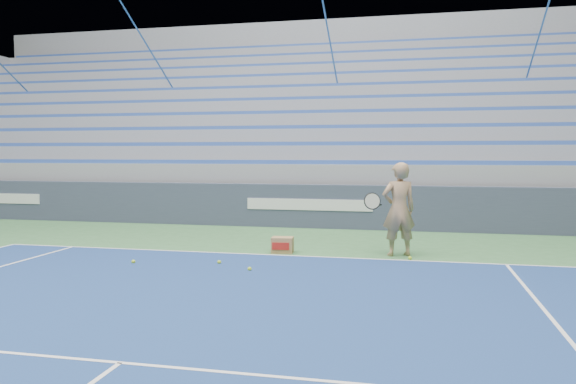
% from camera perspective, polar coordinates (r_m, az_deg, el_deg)
% --- Properties ---
extents(sponsor_barrier, '(30.00, 0.32, 1.10)m').
position_cam_1_polar(sponsor_barrier, '(14.25, 2.25, -1.43)').
color(sponsor_barrier, '#394057').
rests_on(sponsor_barrier, ground).
extents(bleachers, '(31.00, 9.15, 7.30)m').
position_cam_1_polar(bleachers, '(19.85, 5.23, 5.30)').
color(bleachers, '#909398').
rests_on(bleachers, ground).
extents(tennis_player, '(0.97, 0.92, 1.73)m').
position_cam_1_polar(tennis_player, '(10.52, 11.17, -1.72)').
color(tennis_player, tan).
rests_on(tennis_player, ground).
extents(ball_box, '(0.42, 0.34, 0.30)m').
position_cam_1_polar(ball_box, '(10.70, -0.57, -5.40)').
color(ball_box, '#9A774A').
rests_on(ball_box, ground).
extents(tennis_ball_0, '(0.07, 0.07, 0.07)m').
position_cam_1_polar(tennis_ball_0, '(9.13, -3.92, -7.80)').
color(tennis_ball_0, '#C1E52F').
rests_on(tennis_ball_0, ground).
extents(tennis_ball_1, '(0.07, 0.07, 0.07)m').
position_cam_1_polar(tennis_ball_1, '(9.72, -7.00, -7.09)').
color(tennis_ball_1, '#C1E52F').
rests_on(tennis_ball_1, ground).
extents(tennis_ball_2, '(0.07, 0.07, 0.07)m').
position_cam_1_polar(tennis_ball_2, '(10.26, 12.29, -6.57)').
color(tennis_ball_2, '#C1E52F').
rests_on(tennis_ball_2, ground).
extents(tennis_ball_3, '(0.07, 0.07, 0.07)m').
position_cam_1_polar(tennis_ball_3, '(10.05, -15.44, -6.84)').
color(tennis_ball_3, '#C1E52F').
rests_on(tennis_ball_3, ground).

